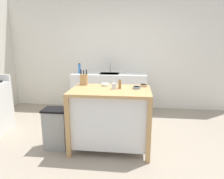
{
  "coord_description": "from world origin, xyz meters",
  "views": [
    {
      "loc": [
        0.36,
        -2.74,
        1.59
      ],
      "look_at": [
        0.02,
        0.31,
        0.88
      ],
      "focal_mm": 32.42,
      "sensor_mm": 36.0,
      "label": 1
    }
  ],
  "objects": [
    {
      "name": "sink_counter",
      "position": [
        -0.22,
        1.86,
        0.45
      ],
      "size": [
        1.7,
        0.6,
        0.9
      ],
      "color": "silver",
      "rests_on": "ground"
    },
    {
      "name": "bowl_stoneware_deep",
      "position": [
        0.4,
        0.19,
        0.95
      ],
      "size": [
        0.12,
        0.12,
        0.03
      ],
      "color": "gray",
      "rests_on": "kitchen_island"
    },
    {
      "name": "bowl_ceramic_small",
      "position": [
        -0.09,
        0.34,
        0.95
      ],
      "size": [
        0.13,
        0.13,
        0.04
      ],
      "color": "silver",
      "rests_on": "kitchen_island"
    },
    {
      "name": "trash_bin",
      "position": [
        -0.81,
        0.02,
        0.32
      ],
      "size": [
        0.36,
        0.28,
        0.63
      ],
      "color": "gray",
      "rests_on": "ground"
    },
    {
      "name": "kitchen_island",
      "position": [
        0.02,
        0.11,
        0.52
      ],
      "size": [
        1.16,
        0.75,
        0.93
      ],
      "color": "tan",
      "rests_on": "ground"
    },
    {
      "name": "sink_faucet",
      "position": [
        -0.22,
        2.0,
        1.01
      ],
      "size": [
        0.02,
        0.02,
        0.22
      ],
      "color": "#B7BCC1",
      "rests_on": "sink_counter"
    },
    {
      "name": "knife_block",
      "position": [
        -0.45,
        0.38,
        1.02
      ],
      "size": [
        0.11,
        0.09,
        0.25
      ],
      "color": "tan",
      "rests_on": "kitchen_island"
    },
    {
      "name": "drinking_cup",
      "position": [
        0.06,
        0.14,
        0.97
      ],
      "size": [
        0.07,
        0.07,
        0.09
      ],
      "color": "silver",
      "rests_on": "kitchen_island"
    },
    {
      "name": "bottle_hand_soap",
      "position": [
        -0.91,
        1.79,
        1.01
      ],
      "size": [
        0.05,
        0.05,
        0.24
      ],
      "color": "blue",
      "rests_on": "sink_counter"
    },
    {
      "name": "wall_back",
      "position": [
        0.0,
        2.21,
        1.3
      ],
      "size": [
        5.56,
        0.1,
        2.6
      ],
      "primitive_type": "cube",
      "color": "silver",
      "rests_on": "ground"
    },
    {
      "name": "ground_plane",
      "position": [
        0.0,
        0.0,
        0.0
      ],
      "size": [
        6.56,
        6.56,
        0.0
      ],
      "primitive_type": "plane",
      "color": "gray",
      "rests_on": "ground"
    },
    {
      "name": "pepper_grinder",
      "position": [
        0.15,
        0.16,
        1.0
      ],
      "size": [
        0.04,
        0.04,
        0.16
      ],
      "color": "#9E7042",
      "rests_on": "kitchen_island"
    },
    {
      "name": "bowl_ceramic_wide",
      "position": [
        0.5,
        0.35,
        0.95
      ],
      "size": [
        0.12,
        0.12,
        0.04
      ],
      "color": "tan",
      "rests_on": "kitchen_island"
    }
  ]
}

